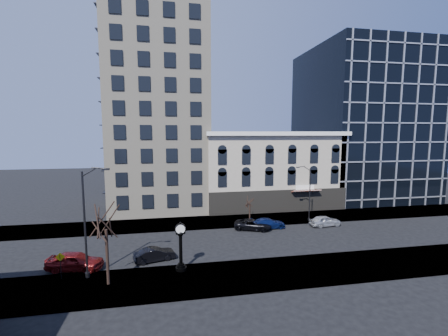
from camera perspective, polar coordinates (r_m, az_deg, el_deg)
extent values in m
plane|color=black|center=(34.44, -2.15, -14.19)|extent=(160.00, 160.00, 0.00)
cube|color=gray|center=(41.93, -3.73, -10.27)|extent=(160.00, 6.00, 0.12)
cube|color=gray|center=(27.17, 0.40, -20.00)|extent=(160.00, 6.00, 0.12)
cube|color=#B8AC94|center=(51.33, -12.24, 14.06)|extent=(15.00, 15.00, 38.00)
cube|color=#B1A592|center=(51.02, 8.67, -0.47)|extent=(22.00, 10.00, 12.00)
cube|color=white|center=(45.75, 10.93, 6.47)|extent=(22.60, 0.80, 0.60)
cube|color=black|center=(47.07, 10.59, -6.30)|extent=(22.00, 0.30, 3.60)
cube|color=maroon|center=(47.81, 15.36, -4.26)|extent=(4.50, 1.18, 0.55)
cube|color=black|center=(64.28, 24.56, 7.61)|extent=(20.00, 20.00, 28.00)
cylinder|color=black|center=(28.40, -8.18, -18.40)|extent=(1.00, 1.00, 0.27)
cylinder|color=black|center=(28.30, -8.18, -17.98)|extent=(0.73, 0.73, 0.18)
cylinder|color=black|center=(28.24, -8.19, -17.68)|extent=(0.55, 0.55, 0.15)
cylinder|color=black|center=(27.70, -8.24, -15.06)|extent=(0.29, 0.29, 2.64)
sphere|color=black|center=(27.21, -8.29, -12.29)|extent=(0.51, 0.51, 0.51)
cube|color=black|center=(27.18, -8.29, -12.11)|extent=(0.83, 0.27, 0.23)
cylinder|color=black|center=(27.06, -8.31, -11.38)|extent=(0.97, 0.37, 0.95)
cylinder|color=white|center=(26.92, -8.29, -11.48)|extent=(0.80, 0.08, 0.80)
cylinder|color=white|center=(27.21, -8.32, -11.28)|extent=(0.80, 0.08, 0.80)
sphere|color=black|center=(26.90, -8.33, -10.27)|extent=(0.18, 0.18, 0.18)
cylinder|color=black|center=(27.77, -24.98, -9.88)|extent=(0.17, 0.17, 9.05)
cylinder|color=black|center=(29.24, -24.54, -18.03)|extent=(0.38, 0.38, 0.42)
cube|color=black|center=(26.20, -21.39, -0.21)|extent=(0.60, 0.29, 0.15)
cylinder|color=black|center=(43.22, 16.01, -4.86)|extent=(0.14, 0.14, 7.40)
cylinder|color=black|center=(44.05, 15.87, -9.36)|extent=(0.31, 0.31, 0.34)
cube|color=black|center=(41.88, 14.22, 0.14)|extent=(0.48, 0.21, 0.12)
cylinder|color=black|center=(26.67, -21.35, -15.51)|extent=(0.24, 0.24, 4.55)
cylinder|color=black|center=(42.37, 4.93, -8.37)|extent=(0.20, 0.20, 2.34)
cylinder|color=black|center=(29.59, -28.66, -16.19)|extent=(0.06, 0.06, 2.09)
cube|color=#D8BC0B|center=(29.28, -28.76, -14.64)|extent=(0.74, 0.06, 0.74)
imported|color=maroon|center=(31.13, -26.50, -15.60)|extent=(5.13, 2.77, 1.66)
imported|color=black|center=(30.73, -13.08, -15.72)|extent=(4.13, 2.36, 1.29)
imported|color=black|center=(39.00, 5.51, -10.67)|extent=(5.20, 3.70, 1.32)
imported|color=#0C194C|center=(39.78, 8.41, -10.37)|extent=(4.60, 2.03, 1.31)
imported|color=#A5A8AD|center=(42.40, 18.69, -9.51)|extent=(4.25, 1.99, 1.41)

